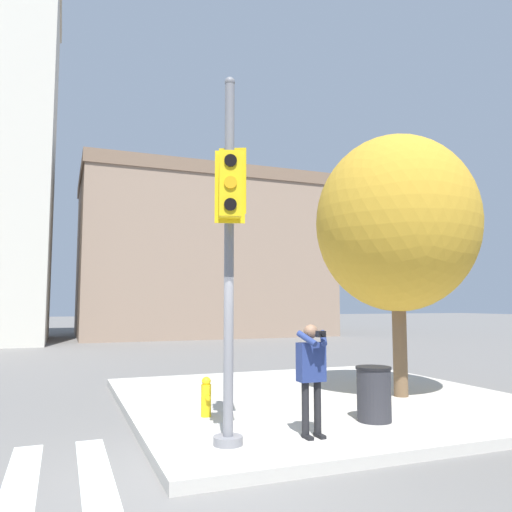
# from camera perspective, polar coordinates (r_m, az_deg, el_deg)

# --- Properties ---
(ground_plane) EXTENTS (160.00, 160.00, 0.00)m
(ground_plane) POSITION_cam_1_polar(r_m,az_deg,el_deg) (6.71, -6.26, -23.87)
(ground_plane) COLOR slate
(sidewalk_corner) EXTENTS (8.00, 8.00, 0.17)m
(sidewalk_corner) POSITION_cam_1_polar(r_m,az_deg,el_deg) (11.13, 7.12, -15.95)
(sidewalk_corner) COLOR #BCB7AD
(sidewalk_corner) RESTS_ON ground_plane
(traffic_signal_pole) EXTENTS (0.69, 1.17, 5.30)m
(traffic_signal_pole) POSITION_cam_1_polar(r_m,az_deg,el_deg) (7.21, -2.92, 3.48)
(traffic_signal_pole) COLOR slate
(traffic_signal_pole) RESTS_ON sidewalk_corner
(person_photographer) EXTENTS (0.50, 0.53, 1.64)m
(person_photographer) POSITION_cam_1_polar(r_m,az_deg,el_deg) (7.62, 6.37, -12.71)
(person_photographer) COLOR black
(person_photographer) RESTS_ON sidewalk_corner
(street_tree) EXTENTS (3.49, 3.49, 5.62)m
(street_tree) POSITION_cam_1_polar(r_m,az_deg,el_deg) (11.30, 15.77, 3.59)
(street_tree) COLOR brown
(street_tree) RESTS_ON sidewalk_corner
(fire_hydrant) EXTENTS (0.18, 0.24, 0.68)m
(fire_hydrant) POSITION_cam_1_polar(r_m,az_deg,el_deg) (9.04, -5.72, -15.72)
(fire_hydrant) COLOR yellow
(fire_hydrant) RESTS_ON sidewalk_corner
(trash_bin) EXTENTS (0.59, 0.59, 0.90)m
(trash_bin) POSITION_cam_1_polar(r_m,az_deg,el_deg) (8.86, 13.32, -15.07)
(trash_bin) COLOR #2D2D33
(trash_bin) RESTS_ON sidewalk_corner
(building_right) EXTENTS (16.14, 10.73, 10.68)m
(building_right) POSITION_cam_1_polar(r_m,az_deg,el_deg) (34.89, -6.40, -0.08)
(building_right) COLOR gray
(building_right) RESTS_ON ground_plane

